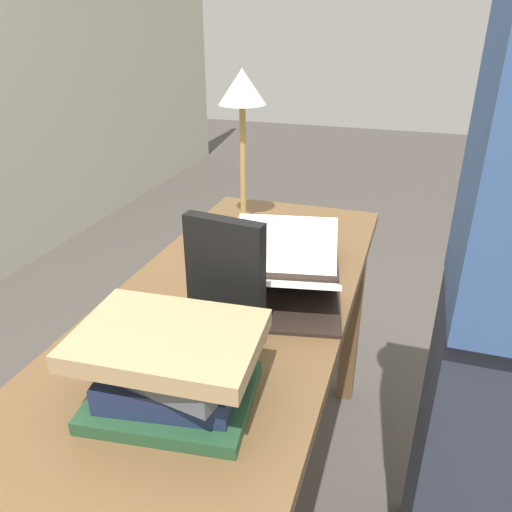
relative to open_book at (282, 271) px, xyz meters
The scene contains 8 objects.
ground_plane 0.80m from the open_book, 130.16° to the left, with size 12.00×12.00×0.00m, color #47423D.
reading_desk 0.20m from the open_book, 130.16° to the left, with size 1.32×0.56×0.76m.
open_book is the anchor object (origin of this frame).
book_stack_tall 0.48m from the open_book, behind, with size 0.25×0.31×0.15m.
book_standing_upright 0.29m from the open_book, 169.64° to the left, with size 0.05×0.17×0.26m.
reading_lamp 0.51m from the open_book, 34.26° to the left, with size 0.14×0.14×0.48m.
coffee_mug 0.22m from the open_book, 164.95° to the left, with size 0.10×0.07×0.10m.
person_reader 0.49m from the open_book, 99.02° to the right, with size 0.36×0.23×1.73m.
Camera 1 is at (-0.99, -0.38, 1.37)m, focal length 35.00 mm.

